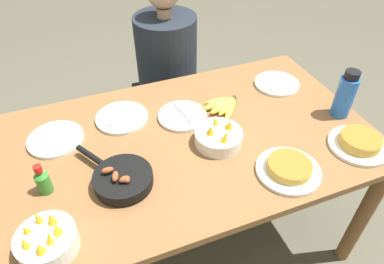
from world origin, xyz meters
name	(u,v)px	position (x,y,z in m)	size (l,w,h in m)	color
ground_plane	(192,235)	(0.00, 0.00, 0.00)	(14.00, 14.00, 0.00)	#565142
dining_table	(192,153)	(0.00, 0.00, 0.67)	(1.59, 0.96, 0.77)	brown
banana_bunch	(224,105)	(0.22, 0.14, 0.79)	(0.20, 0.19, 0.04)	gold
skillet	(122,179)	(-0.34, -0.15, 0.80)	(0.26, 0.34, 0.08)	black
frittata_plate_center	(359,143)	(0.63, -0.31, 0.80)	(0.25, 0.25, 0.06)	silver
frittata_plate_side	(289,169)	(0.28, -0.33, 0.80)	(0.25, 0.25, 0.05)	silver
empty_plate_near_front	(56,139)	(-0.56, 0.19, 0.78)	(0.24, 0.24, 0.02)	silver
empty_plate_far_left	(182,116)	(0.01, 0.15, 0.78)	(0.23, 0.23, 0.02)	silver
empty_plate_far_right	(122,118)	(-0.26, 0.23, 0.78)	(0.24, 0.24, 0.02)	silver
empty_plate_mid_edge	(277,84)	(0.56, 0.22, 0.78)	(0.23, 0.23, 0.02)	silver
fruit_bowl_mango	(47,241)	(-0.62, -0.33, 0.81)	(0.19, 0.19, 0.12)	silver
fruit_bowl_citrus	(219,137)	(0.09, -0.07, 0.81)	(0.20, 0.20, 0.11)	silver
water_bottle	(345,95)	(0.71, -0.10, 0.88)	(0.08, 0.08, 0.23)	blue
hot_sauce_bottle	(43,180)	(-0.61, -0.08, 0.83)	(0.05, 0.05, 0.13)	#337F2D
person_figure	(168,91)	(0.12, 0.74, 0.51)	(0.40, 0.40, 1.25)	black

